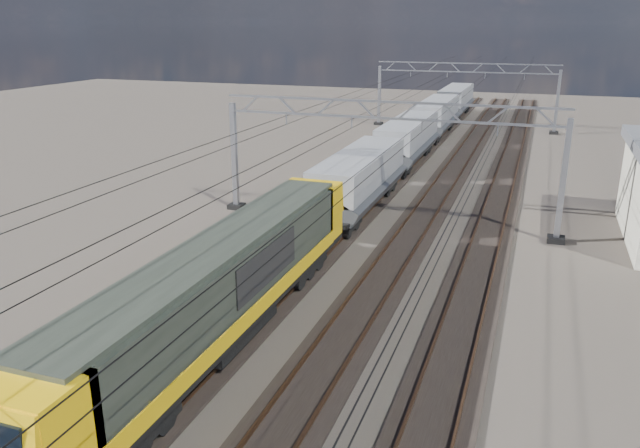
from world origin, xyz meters
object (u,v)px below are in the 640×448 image
(hopper_wagon_lead, at_px, (360,177))
(hopper_wagon_mid, at_px, (408,138))
(hopper_wagon_third, at_px, (437,115))
(locomotive, at_px, (222,285))
(catenary_gantry_far, at_px, (465,93))
(hopper_wagon_fourth, at_px, (456,99))
(catenary_gantry_mid, at_px, (385,158))

(hopper_wagon_lead, distance_m, hopper_wagon_mid, 14.20)
(hopper_wagon_mid, distance_m, hopper_wagon_third, 14.20)
(locomotive, relative_size, hopper_wagon_third, 1.62)
(catenary_gantry_far, distance_m, hopper_wagon_lead, 34.21)
(catenary_gantry_far, distance_m, hopper_wagon_third, 6.28)
(catenary_gantry_far, relative_size, hopper_wagon_fourth, 1.53)
(catenary_gantry_mid, distance_m, catenary_gantry_far, 36.00)
(locomotive, relative_size, hopper_wagon_lead, 1.62)
(hopper_wagon_mid, bearing_deg, hopper_wagon_fourth, 90.00)
(hopper_wagon_mid, height_order, hopper_wagon_fourth, same)
(catenary_gantry_far, height_order, hopper_wagon_lead, catenary_gantry_far)
(catenary_gantry_mid, distance_m, hopper_wagon_lead, 3.22)
(locomotive, height_order, hopper_wagon_third, locomotive)
(hopper_wagon_fourth, bearing_deg, hopper_wagon_lead, -90.00)
(hopper_wagon_lead, bearing_deg, locomotive, -90.00)
(locomotive, xyz_separation_m, hopper_wagon_fourth, (-0.00, 60.30, -0.09))
(hopper_wagon_third, height_order, hopper_wagon_fourth, same)
(hopper_wagon_lead, xyz_separation_m, hopper_wagon_fourth, (0.00, 42.60, 0.00))
(catenary_gantry_mid, bearing_deg, hopper_wagon_fourth, 92.57)
(catenary_gantry_mid, xyz_separation_m, hopper_wagon_lead, (-2.00, 1.89, -1.67))
(hopper_wagon_lead, bearing_deg, hopper_wagon_fourth, 90.00)
(catenary_gantry_far, distance_m, locomotive, 51.87)
(catenary_gantry_far, height_order, hopper_wagon_fourth, catenary_gantry_far)
(hopper_wagon_lead, relative_size, hopper_wagon_third, 1.00)
(locomotive, distance_m, hopper_wagon_fourth, 60.30)
(catenary_gantry_far, bearing_deg, hopper_wagon_fourth, 103.26)
(locomotive, distance_m, hopper_wagon_third, 46.10)
(catenary_gantry_mid, relative_size, locomotive, 0.94)
(catenary_gantry_far, relative_size, locomotive, 0.94)
(catenary_gantry_far, xyz_separation_m, hopper_wagon_fourth, (-2.00, 8.49, -1.67))
(locomotive, xyz_separation_m, hopper_wagon_mid, (-0.00, 31.90, -0.09))
(hopper_wagon_mid, xyz_separation_m, hopper_wagon_fourth, (0.00, 28.40, 0.00))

